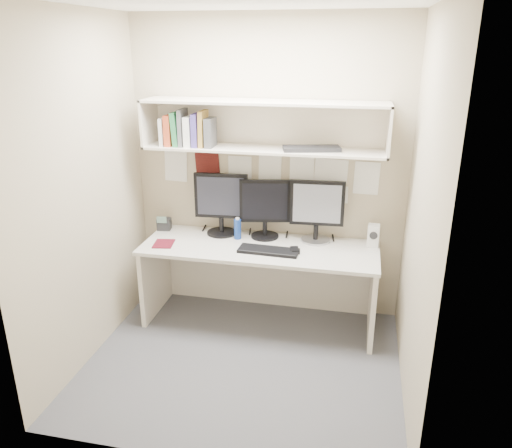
% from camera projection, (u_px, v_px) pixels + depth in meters
% --- Properties ---
extents(floor, '(2.40, 2.00, 0.01)m').
position_uv_depth(floor, '(243.00, 363.00, 3.90)').
color(floor, '#4C4C51').
rests_on(floor, ground).
extents(ceiling, '(2.40, 2.00, 0.01)m').
position_uv_depth(ceiling, '(239.00, 0.00, 3.00)').
color(ceiling, white).
rests_on(ceiling, ground).
extents(wall_back, '(2.40, 0.02, 2.60)m').
position_uv_depth(wall_back, '(268.00, 171.00, 4.37)').
color(wall_back, tan).
rests_on(wall_back, ground).
extents(wall_front, '(2.40, 0.02, 2.60)m').
position_uv_depth(wall_front, '(194.00, 264.00, 2.53)').
color(wall_front, tan).
rests_on(wall_front, ground).
extents(wall_left, '(0.02, 2.00, 2.60)m').
position_uv_depth(wall_left, '(83.00, 195.00, 3.68)').
color(wall_left, tan).
rests_on(wall_left, ground).
extents(wall_right, '(0.02, 2.00, 2.60)m').
position_uv_depth(wall_right, '(421.00, 217.00, 3.21)').
color(wall_right, tan).
rests_on(wall_right, ground).
extents(desk, '(2.00, 0.70, 0.73)m').
position_uv_depth(desk, '(259.00, 284.00, 4.37)').
color(desk, beige).
rests_on(desk, floor).
extents(overhead_hutch, '(2.00, 0.38, 0.40)m').
position_uv_depth(overhead_hutch, '(265.00, 125.00, 4.09)').
color(overhead_hutch, silver).
rests_on(overhead_hutch, wall_back).
extents(pinned_papers, '(1.92, 0.01, 0.48)m').
position_uv_depth(pinned_papers, '(268.00, 176.00, 4.38)').
color(pinned_papers, white).
rests_on(pinned_papers, wall_back).
extents(monitor_left, '(0.48, 0.26, 0.55)m').
position_uv_depth(monitor_left, '(221.00, 202.00, 4.42)').
color(monitor_left, black).
rests_on(monitor_left, desk).
extents(monitor_center, '(0.45, 0.25, 0.52)m').
position_uv_depth(monitor_center, '(265.00, 207.00, 4.35)').
color(monitor_center, black).
rests_on(monitor_center, desk).
extents(monitor_right, '(0.46, 0.25, 0.54)m').
position_uv_depth(monitor_right, '(317.00, 209.00, 4.25)').
color(monitor_right, '#A5A5AA').
rests_on(monitor_right, desk).
extents(keyboard, '(0.51, 0.20, 0.02)m').
position_uv_depth(keyboard, '(268.00, 251.00, 4.11)').
color(keyboard, black).
rests_on(keyboard, desk).
extents(mouse, '(0.10, 0.12, 0.03)m').
position_uv_depth(mouse, '(295.00, 250.00, 4.11)').
color(mouse, black).
rests_on(mouse, desk).
extents(speaker, '(0.10, 0.11, 0.19)m').
position_uv_depth(speaker, '(373.00, 236.00, 4.20)').
color(speaker, silver).
rests_on(speaker, desk).
extents(blue_bottle, '(0.06, 0.06, 0.19)m').
position_uv_depth(blue_bottle, '(238.00, 229.00, 4.36)').
color(blue_bottle, navy).
rests_on(blue_bottle, desk).
extents(maroon_notebook, '(0.19, 0.22, 0.01)m').
position_uv_depth(maroon_notebook, '(164.00, 244.00, 4.27)').
color(maroon_notebook, '#580F1B').
rests_on(maroon_notebook, desk).
extents(desk_phone, '(0.13, 0.12, 0.14)m').
position_uv_depth(desk_phone, '(164.00, 224.00, 4.59)').
color(desk_phone, black).
rests_on(desk_phone, desk).
extents(book_stack, '(0.45, 0.19, 0.30)m').
position_uv_depth(book_stack, '(188.00, 130.00, 4.14)').
color(book_stack, silver).
rests_on(book_stack, overhead_hutch).
extents(hutch_tray, '(0.48, 0.28, 0.03)m').
position_uv_depth(hutch_tray, '(312.00, 149.00, 4.00)').
color(hutch_tray, black).
rests_on(hutch_tray, overhead_hutch).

